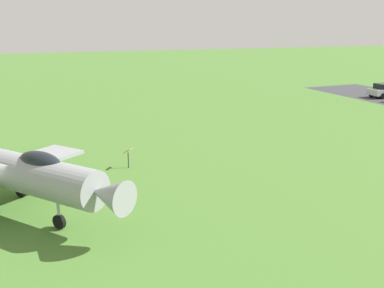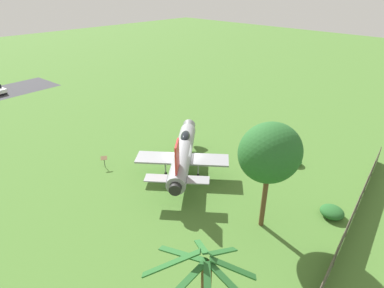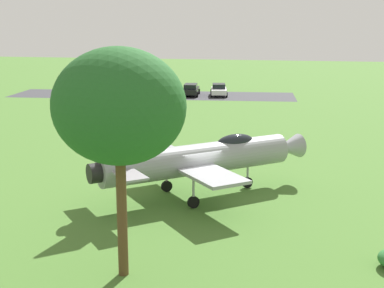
% 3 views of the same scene
% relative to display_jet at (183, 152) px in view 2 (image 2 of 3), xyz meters
% --- Properties ---
extents(ground_plane, '(200.00, 200.00, 0.00)m').
position_rel_display_jet_xyz_m(ground_plane, '(-0.28, -0.23, -2.05)').
color(ground_plane, '#47722D').
extents(display_jet, '(11.06, 9.94, 5.22)m').
position_rel_display_jet_xyz_m(display_jet, '(0.00, 0.00, 0.00)').
color(display_jet, gray).
rests_on(display_jet, ground_plane).
extents(shade_tree, '(4.65, 4.09, 8.21)m').
position_rel_display_jet_xyz_m(shade_tree, '(-1.27, -9.61, 4.10)').
color(shade_tree, brown).
rests_on(shade_tree, ground_plane).
extents(perimeter_fence, '(26.13, 3.71, 1.68)m').
position_rel_display_jet_xyz_m(perimeter_fence, '(1.80, -14.68, -1.16)').
color(perimeter_fence, '#4C4238').
rests_on(perimeter_fence, ground_plane).
extents(shrub_near_fence, '(1.69, 1.80, 0.84)m').
position_rel_display_jet_xyz_m(shrub_near_fence, '(3.32, -13.01, -1.63)').
color(shrub_near_fence, '#235B26').
rests_on(shrub_near_fence, ground_plane).
extents(shrub_by_tree, '(1.25, 1.32, 0.69)m').
position_rel_display_jet_xyz_m(shrub_by_tree, '(8.50, -7.16, -1.71)').
color(shrub_by_tree, '#2D7033').
rests_on(shrub_by_tree, ground_plane).
extents(info_plaque, '(0.72, 0.66, 1.14)m').
position_rel_display_jet_xyz_m(info_plaque, '(-4.93, 5.97, -1.20)').
color(info_plaque, '#333333').
rests_on(info_plaque, ground_plane).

